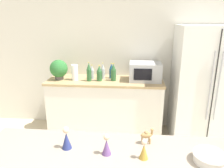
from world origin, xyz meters
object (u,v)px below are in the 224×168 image
(fruit_bowl, at_px, (210,157))
(back_bottle_5, at_px, (89,72))
(back_bottle_2, at_px, (92,72))
(camel_figurine, at_px, (147,135))
(refrigerator, at_px, (205,85))
(back_bottle_4, at_px, (111,71))
(paper_towel_roll, at_px, (75,72))
(wise_man_figurine_blue, at_px, (144,150))
(microwave, at_px, (145,72))
(back_bottle_0, at_px, (103,71))
(back_bottle_1, at_px, (99,73))
(potted_plant, at_px, (59,69))
(back_bottle_3, at_px, (113,72))
(wise_man_figurine_purple, at_px, (107,146))
(wise_man_figurine_crimson, at_px, (66,139))

(fruit_bowl, bearing_deg, back_bottle_5, 120.67)
(back_bottle_2, height_order, camel_figurine, back_bottle_2)
(refrigerator, distance_m, back_bottle_4, 1.44)
(paper_towel_roll, distance_m, wise_man_figurine_blue, 2.21)
(camel_figurine, bearing_deg, wise_man_figurine_blue, -99.14)
(back_bottle_2, xyz_separation_m, camel_figurine, (0.75, -1.89, 0.02))
(microwave, distance_m, camel_figurine, 1.88)
(microwave, xyz_separation_m, fruit_bowl, (0.30, -2.06, -0.05))
(back_bottle_0, bearing_deg, fruit_bowl, -65.44)
(refrigerator, bearing_deg, camel_figurine, -118.61)
(back_bottle_1, xyz_separation_m, back_bottle_5, (-0.16, -0.03, 0.02))
(potted_plant, relative_size, wise_man_figurine_blue, 2.23)
(back_bottle_4, bearing_deg, fruit_bowl, -68.82)
(refrigerator, distance_m, back_bottle_5, 1.76)
(back_bottle_1, bearing_deg, camel_figurine, -71.12)
(back_bottle_2, bearing_deg, wise_man_figurine_blue, -70.94)
(back_bottle_0, bearing_deg, refrigerator, -4.47)
(back_bottle_3, height_order, back_bottle_5, back_bottle_5)
(camel_figurine, bearing_deg, back_bottle_5, 113.54)
(back_bottle_0, bearing_deg, paper_towel_roll, -163.55)
(microwave, bearing_deg, paper_towel_roll, -175.85)
(back_bottle_2, height_order, back_bottle_5, back_bottle_5)
(microwave, relative_size, wise_man_figurine_purple, 3.20)
(back_bottle_4, xyz_separation_m, fruit_bowl, (0.83, -2.14, -0.03))
(refrigerator, height_order, wise_man_figurine_purple, refrigerator)
(potted_plant, relative_size, back_bottle_4, 1.27)
(back_bottle_5, distance_m, camel_figurine, 1.93)
(microwave, bearing_deg, fruit_bowl, -81.73)
(wise_man_figurine_purple, bearing_deg, back_bottle_4, 94.48)
(back_bottle_5, bearing_deg, camel_figurine, -66.46)
(back_bottle_4, height_order, wise_man_figurine_purple, back_bottle_4)
(microwave, xyz_separation_m, back_bottle_3, (-0.49, -0.06, -0.01))
(refrigerator, distance_m, back_bottle_2, 1.74)
(back_bottle_4, distance_m, camel_figurine, 2.01)
(back_bottle_0, relative_size, back_bottle_3, 0.94)
(back_bottle_1, distance_m, back_bottle_2, 0.16)
(wise_man_figurine_purple, bearing_deg, fruit_bowl, -2.05)
(back_bottle_0, relative_size, camel_figurine, 2.13)
(back_bottle_1, bearing_deg, back_bottle_3, 7.47)
(potted_plant, relative_size, back_bottle_3, 1.15)
(back_bottle_2, bearing_deg, back_bottle_0, 13.26)
(potted_plant, xyz_separation_m, wise_man_figurine_blue, (1.23, -2.00, -0.05))
(potted_plant, distance_m, fruit_bowl, 2.59)
(back_bottle_2, bearing_deg, potted_plant, -171.88)
(potted_plant, height_order, back_bottle_0, potted_plant)
(refrigerator, relative_size, fruit_bowl, 8.20)
(paper_towel_roll, relative_size, back_bottle_1, 0.99)
(potted_plant, relative_size, back_bottle_2, 1.37)
(refrigerator, relative_size, potted_plant, 5.56)
(fruit_bowl, xyz_separation_m, wise_man_figurine_crimson, (-0.95, 0.07, 0.04))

